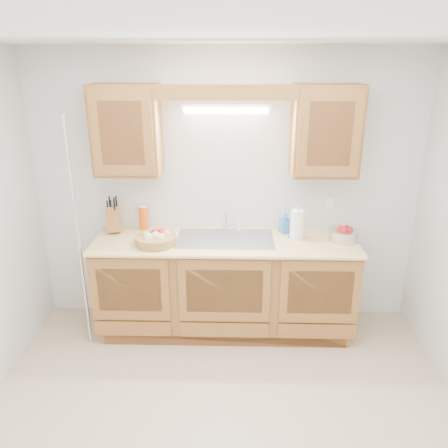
{
  "coord_description": "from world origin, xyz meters",
  "views": [
    {
      "loc": [
        0.08,
        -2.35,
        2.35
      ],
      "look_at": [
        -0.0,
        0.85,
        1.17
      ],
      "focal_mm": 35.0,
      "sensor_mm": 36.0,
      "label": 1
    }
  ],
  "objects_px": {
    "knife_block": "(113,219)",
    "apple_bowl": "(344,234)",
    "paper_towel": "(297,225)",
    "fruit_basket": "(156,238)"
  },
  "relations": [
    {
      "from": "knife_block",
      "to": "apple_bowl",
      "type": "relative_size",
      "value": 1.1
    },
    {
      "from": "knife_block",
      "to": "paper_towel",
      "type": "height_order",
      "value": "knife_block"
    },
    {
      "from": "knife_block",
      "to": "fruit_basket",
      "type": "bearing_deg",
      "value": -49.25
    },
    {
      "from": "fruit_basket",
      "to": "apple_bowl",
      "type": "distance_m",
      "value": 1.63
    },
    {
      "from": "knife_block",
      "to": "apple_bowl",
      "type": "bearing_deg",
      "value": -21.08
    },
    {
      "from": "fruit_basket",
      "to": "knife_block",
      "type": "xyz_separation_m",
      "value": [
        -0.44,
        0.28,
        0.07
      ]
    },
    {
      "from": "knife_block",
      "to": "apple_bowl",
      "type": "distance_m",
      "value": 2.07
    },
    {
      "from": "knife_block",
      "to": "apple_bowl",
      "type": "height_order",
      "value": "knife_block"
    },
    {
      "from": "knife_block",
      "to": "paper_towel",
      "type": "distance_m",
      "value": 1.66
    },
    {
      "from": "fruit_basket",
      "to": "knife_block",
      "type": "relative_size",
      "value": 1.28
    }
  ]
}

